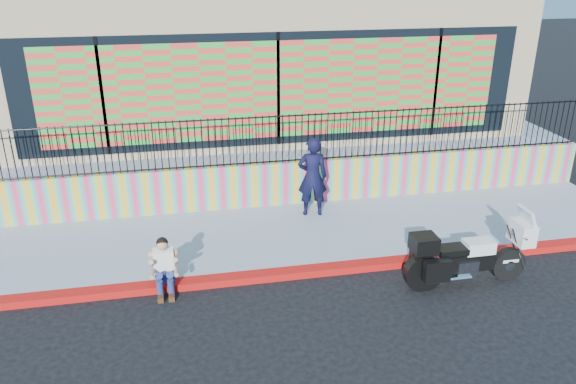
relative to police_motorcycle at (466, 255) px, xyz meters
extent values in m
plane|color=black|center=(-2.71, 0.93, -0.64)|extent=(90.00, 90.00, 0.00)
cube|color=#A10F0B|center=(-2.71, 0.93, -0.56)|extent=(16.00, 0.30, 0.15)
cube|color=gray|center=(-2.71, 2.58, -0.56)|extent=(16.00, 3.00, 0.15)
cube|color=#E83D6C|center=(-2.71, 4.18, 0.06)|extent=(16.00, 0.20, 1.10)
cube|color=gray|center=(-2.71, 9.28, -0.01)|extent=(16.00, 10.00, 1.25)
cube|color=tan|center=(-2.71, 9.08, 2.61)|extent=(14.00, 8.00, 4.00)
cube|color=black|center=(-2.71, 5.06, 2.21)|extent=(12.60, 0.04, 2.80)
cube|color=#DF3F31|center=(-2.71, 5.03, 2.21)|extent=(11.48, 0.02, 2.40)
cylinder|color=black|center=(0.93, 0.00, -0.30)|extent=(0.69, 0.15, 0.69)
cylinder|color=black|center=(-0.84, 0.00, -0.30)|extent=(0.69, 0.15, 0.69)
cube|color=black|center=(0.05, 0.00, -0.12)|extent=(0.99, 0.29, 0.35)
cube|color=silver|center=(0.00, 0.00, -0.22)|extent=(0.42, 0.35, 0.31)
cube|color=silver|center=(0.23, 0.00, 0.17)|extent=(0.57, 0.33, 0.25)
cube|color=black|center=(-0.32, 0.00, 0.15)|extent=(0.57, 0.35, 0.12)
cube|color=silver|center=(1.12, 0.00, 0.38)|extent=(0.31, 0.54, 0.44)
cube|color=silver|center=(1.16, 0.00, 0.71)|extent=(0.19, 0.48, 0.35)
cube|color=black|center=(-0.89, 0.00, 0.35)|extent=(0.46, 0.44, 0.31)
cube|color=black|center=(-0.73, -0.31, -0.07)|extent=(0.50, 0.19, 0.42)
cube|color=black|center=(-0.73, 0.31, -0.07)|extent=(0.50, 0.19, 0.42)
cube|color=silver|center=(0.93, 0.00, -0.19)|extent=(0.33, 0.17, 0.06)
imported|color=black|center=(-2.20, 3.43, 0.47)|extent=(0.76, 0.55, 1.92)
cube|color=navy|center=(-5.66, 1.03, -0.40)|extent=(0.36, 0.28, 0.18)
cube|color=white|center=(-5.66, 0.99, -0.05)|extent=(0.38, 0.27, 0.54)
sphere|color=tan|center=(-5.66, 0.95, 0.31)|extent=(0.21, 0.21, 0.21)
cube|color=#472814|center=(-5.76, 0.59, -0.59)|extent=(0.11, 0.26, 0.10)
cube|color=#472814|center=(-5.56, 0.59, -0.59)|extent=(0.11, 0.26, 0.10)
camera|label=1|loc=(-5.16, -8.56, 5.24)|focal=35.00mm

